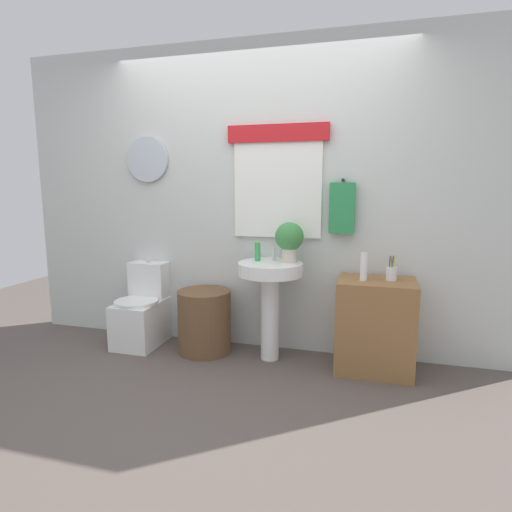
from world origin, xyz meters
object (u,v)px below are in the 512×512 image
Objects in this scene: laundry_hamper at (204,321)px; toothbrush_cup at (391,273)px; potted_plant at (289,239)px; soap_bottle at (258,252)px; lotion_bottle at (364,267)px; wooden_cabinet at (375,326)px; pedestal_sink at (270,287)px; toilet at (143,313)px.

toothbrush_cup reaches higher than laundry_hamper.
toothbrush_cup is (0.79, -0.04, -0.23)m from potted_plant.
soap_bottle is (0.46, 0.05, 0.62)m from laundry_hamper.
wooden_cabinet is at bearing 21.71° from lotion_bottle.
wooden_cabinet reaches higher than laundry_hamper.
lotion_bottle is (1.30, -0.04, 0.55)m from laundry_hamper.
pedestal_sink is 5.28× the size of soap_bottle.
soap_bottle reaches higher than toilet.
soap_bottle is at bearing 157.38° from pedestal_sink.
laundry_hamper is 2.58× the size of lotion_bottle.
laundry_hamper is at bearing 178.24° from lotion_bottle.
potted_plant reaches higher than lotion_bottle.
wooden_cabinet is 2.22× the size of potted_plant.
potted_plant is at bearing 4.78° from laundry_hamper.
toilet is at bearing 179.64° from toothbrush_cup.
pedestal_sink is 0.94m from toothbrush_cup.
pedestal_sink is 0.76m from lotion_bottle.
toilet is 0.61m from laundry_hamper.
toilet is 2.02m from wooden_cabinet.
pedestal_sink is at bearing 180.00° from wooden_cabinet.
wooden_cabinet is 0.42m from toothbrush_cup.
soap_bottle is at bearing 178.36° from toothbrush_cup.
wooden_cabinet is at bearing -168.71° from toothbrush_cup.
wooden_cabinet is at bearing -0.94° from toilet.
wooden_cabinet is 4.66× the size of soap_bottle.
pedestal_sink is (0.58, 0.00, 0.34)m from laundry_hamper.
potted_plant is 0.62m from lotion_bottle.
lotion_bottle is at bearing -163.36° from toothbrush_cup.
soap_bottle is 0.48× the size of potted_plant.
laundry_hamper is at bearing -179.24° from toothbrush_cup.
toilet is 1.04× the size of wooden_cabinet.
potted_plant reaches higher than toilet.
lotion_bottle is (0.58, -0.10, -0.18)m from potted_plant.
potted_plant is (0.72, 0.06, 0.73)m from laundry_hamper.
soap_bottle is 0.85m from lotion_bottle.
soap_bottle is at bearing 0.90° from toilet.
potted_plant is (0.26, 0.01, 0.11)m from soap_bottle.
pedestal_sink is 0.86m from wooden_cabinet.
laundry_hamper is at bearing 180.00° from wooden_cabinet.
potted_plant is at bearing 2.20° from soap_bottle.
potted_plant reaches higher than pedestal_sink.
laundry_hamper is 1.67× the size of potted_plant.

